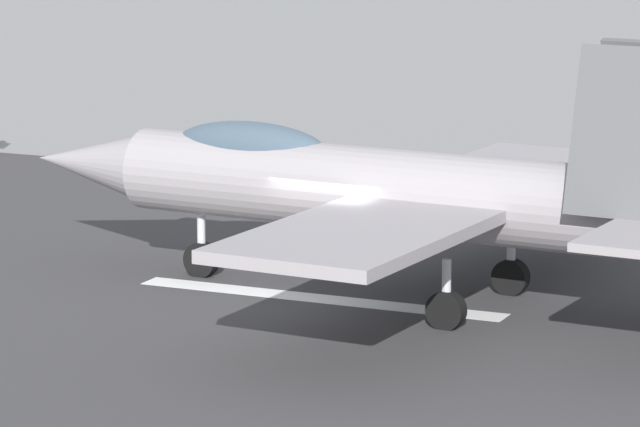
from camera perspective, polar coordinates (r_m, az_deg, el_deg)
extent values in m
plane|color=gray|center=(39.42, 0.25, -2.59)|extent=(400.00, 400.00, 0.00)
cube|color=#393839|center=(39.42, 0.25, -2.57)|extent=(240.00, 26.00, 0.02)
cube|color=white|center=(39.49, -0.01, -2.53)|extent=(8.00, 0.70, 0.00)
cylinder|color=gray|center=(38.88, 2.35, 0.63)|extent=(12.33, 2.65, 1.74)
cone|color=gray|center=(42.66, -6.78, 1.50)|extent=(2.93, 1.69, 1.48)
ellipsoid|color=#3F5160|center=(40.37, -2.05, 1.97)|extent=(3.67, 1.37, 1.10)
cube|color=gray|center=(35.11, 1.09, -0.67)|extent=(3.83, 6.13, 0.24)
cube|color=gray|center=(41.93, 5.87, 1.22)|extent=(3.83, 6.13, 0.24)
cube|color=#4F5052|center=(35.78, 9.45, 2.33)|extent=(2.66, 1.14, 3.14)
cylinder|color=silver|center=(41.42, -3.53, -0.94)|extent=(0.18, 0.18, 1.40)
cylinder|color=black|center=(41.49, -3.52, -1.37)|extent=(0.78, 0.36, 0.76)
cylinder|color=silver|center=(37.04, 3.76, -2.40)|extent=(0.18, 0.18, 1.40)
cylinder|color=black|center=(37.12, 3.75, -2.88)|extent=(0.78, 0.36, 0.76)
cylinder|color=silver|center=(39.90, 5.67, -1.44)|extent=(0.18, 0.18, 1.40)
cylinder|color=black|center=(39.97, 5.66, -1.89)|extent=(0.78, 0.36, 0.76)
cone|color=orange|center=(52.78, 2.24, 1.22)|extent=(0.44, 0.44, 0.55)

